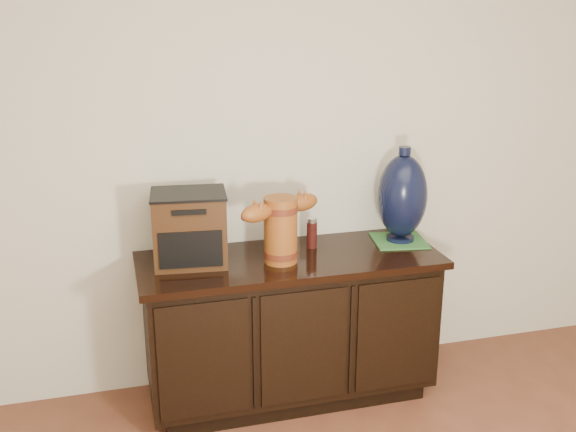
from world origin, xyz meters
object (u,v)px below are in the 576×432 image
object	(u,v)px
tv_radio	(190,228)
spray_can	(312,233)
lamp_base	(402,197)
terracotta_vessel	(281,226)
sideboard	(290,326)

from	to	relation	value
tv_radio	spray_can	xyz separation A→B (m)	(0.61, 0.05, -0.10)
lamp_base	terracotta_vessel	bearing A→B (deg)	-170.19
sideboard	tv_radio	size ratio (longest dim) A/B	3.96
lamp_base	spray_can	bearing A→B (deg)	175.94
tv_radio	spray_can	bearing A→B (deg)	10.69
tv_radio	lamp_base	world-z (taller)	lamp_base
terracotta_vessel	spray_can	size ratio (longest dim) A/B	2.83
sideboard	lamp_base	xyz separation A→B (m)	(0.61, 0.07, 0.61)
sideboard	terracotta_vessel	xyz separation A→B (m)	(-0.06, -0.05, 0.55)
lamp_base	spray_can	xyz separation A→B (m)	(-0.46, 0.03, -0.16)
tv_radio	lamp_base	xyz separation A→B (m)	(1.07, 0.02, 0.07)
terracotta_vessel	tv_radio	world-z (taller)	tv_radio
tv_radio	lamp_base	size ratio (longest dim) A/B	0.76
lamp_base	spray_can	size ratio (longest dim) A/B	3.16
sideboard	lamp_base	distance (m)	0.86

